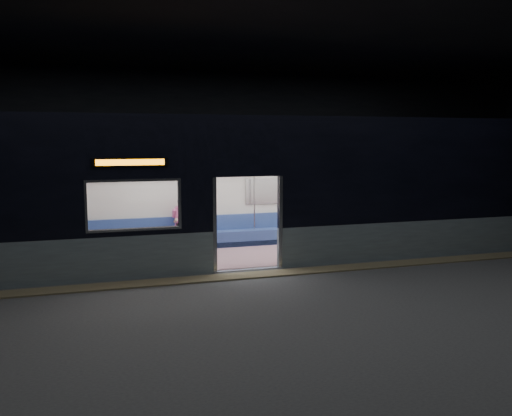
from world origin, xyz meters
name	(u,v)px	position (x,y,z in m)	size (l,w,h in m)	color
station_floor	(263,282)	(0.00, 0.00, -0.01)	(24.00, 14.00, 0.01)	#47494C
station_envelope	(263,96)	(0.00, 0.00, 3.66)	(24.00, 14.00, 5.00)	black
tactile_strip	(255,275)	(0.00, 0.55, 0.01)	(22.80, 0.50, 0.03)	#8C7F59
metro_car	(230,181)	(0.00, 2.54, 1.85)	(18.00, 3.04, 3.35)	#8FA4AB
passenger	(182,221)	(-1.00, 3.55, 0.78)	(0.41, 0.67, 1.33)	black
handbag	(182,226)	(-1.04, 3.33, 0.67)	(0.26, 0.22, 0.13)	black
transit_map	(264,191)	(1.28, 3.85, 1.45)	(0.93, 0.03, 0.60)	white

